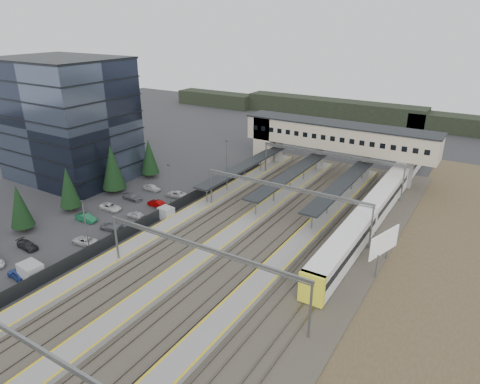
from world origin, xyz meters
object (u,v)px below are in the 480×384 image
Objects in this scene: footbridge at (325,137)px; relay_cabin_near at (31,272)px; train at (384,197)px; billboard at (384,244)px; office_building at (67,119)px; relay_cabin_far at (166,213)px.

relay_cabin_near is at bearing -105.34° from footbridge.
train is (16.30, -12.43, -5.68)m from footbridge.
billboard reaches higher than train.
footbridge is at bearing 34.47° from office_building.
train is (32.41, 46.33, 1.01)m from relay_cabin_near.
footbridge is (16.12, 58.76, 6.69)m from relay_cabin_near.
relay_cabin_far is (2.71, 22.92, -0.18)m from relay_cabin_near.
footbridge is (43.70, 30.00, -4.26)m from office_building.
footbridge reaches higher than train.
office_building is 0.60× the size of footbridge.
billboard is at bearing 35.35° from relay_cabin_near.
office_building is at bearing 133.80° from relay_cabin_near.
office_building reaches higher than footbridge.
office_building is 53.18m from footbridge.
office_building reaches higher than billboard.
footbridge is 6.47× the size of billboard.
billboard is at bearing 5.86° from relay_cabin_far.
office_building is at bearing -163.68° from train.
billboard reaches higher than relay_cabin_far.
relay_cabin_far is at bearing -10.93° from office_building.
footbridge is 21.27m from train.
office_building is 9.59× the size of relay_cabin_far.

